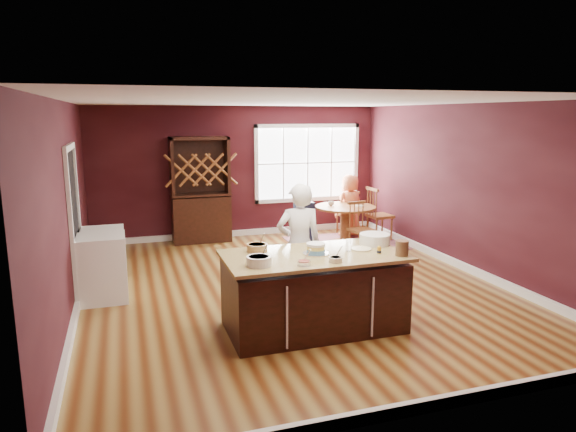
# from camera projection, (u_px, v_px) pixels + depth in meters

# --- Properties ---
(room_shell) EXTENTS (7.00, 7.00, 7.00)m
(room_shell) POSITION_uv_depth(u_px,v_px,m) (292.00, 197.00, 7.38)
(room_shell) COLOR olive
(room_shell) RESTS_ON ground
(window) EXTENTS (2.36, 0.10, 1.66)m
(window) POSITION_uv_depth(u_px,v_px,m) (307.00, 163.00, 11.05)
(window) COLOR white
(window) RESTS_ON room_shell
(doorway) EXTENTS (0.08, 1.26, 2.13)m
(doorway) POSITION_uv_depth(u_px,v_px,m) (75.00, 224.00, 7.11)
(doorway) COLOR white
(doorway) RESTS_ON room_shell
(kitchen_island) EXTENTS (2.12, 1.11, 0.92)m
(kitchen_island) POSITION_uv_depth(u_px,v_px,m) (314.00, 293.00, 6.09)
(kitchen_island) COLOR black
(kitchen_island) RESTS_ON ground
(dining_table) EXTENTS (1.19, 1.19, 0.75)m
(dining_table) POSITION_uv_depth(u_px,v_px,m) (345.00, 217.00, 10.15)
(dining_table) COLOR brown
(dining_table) RESTS_ON ground
(baker) EXTENTS (0.65, 0.47, 1.65)m
(baker) POSITION_uv_depth(u_px,v_px,m) (299.00, 245.00, 6.79)
(baker) COLOR white
(baker) RESTS_ON ground
(layer_cake) EXTENTS (0.31, 0.31, 0.13)m
(layer_cake) POSITION_uv_depth(u_px,v_px,m) (316.00, 249.00, 5.99)
(layer_cake) COLOR white
(layer_cake) RESTS_ON kitchen_island
(bowl_blue) EXTENTS (0.27, 0.27, 0.10)m
(bowl_blue) POSITION_uv_depth(u_px,v_px,m) (259.00, 261.00, 5.52)
(bowl_blue) COLOR white
(bowl_blue) RESTS_ON kitchen_island
(bowl_yellow) EXTENTS (0.24, 0.24, 0.09)m
(bowl_yellow) POSITION_uv_depth(u_px,v_px,m) (257.00, 248.00, 6.09)
(bowl_yellow) COLOR #9B7D4F
(bowl_yellow) RESTS_ON kitchen_island
(bowl_pink) EXTENTS (0.15, 0.15, 0.05)m
(bowl_pink) POSITION_uv_depth(u_px,v_px,m) (304.00, 263.00, 5.53)
(bowl_pink) COLOR silver
(bowl_pink) RESTS_ON kitchen_island
(bowl_olive) EXTENTS (0.15, 0.15, 0.06)m
(bowl_olive) POSITION_uv_depth(u_px,v_px,m) (336.00, 259.00, 5.67)
(bowl_olive) COLOR beige
(bowl_olive) RESTS_ON kitchen_island
(drinking_glass) EXTENTS (0.07, 0.07, 0.15)m
(drinking_glass) POSITION_uv_depth(u_px,v_px,m) (349.00, 245.00, 6.11)
(drinking_glass) COLOR white
(drinking_glass) RESTS_ON kitchen_island
(dinner_plate) EXTENTS (0.25, 0.25, 0.02)m
(dinner_plate) POSITION_uv_depth(u_px,v_px,m) (361.00, 249.00, 6.19)
(dinner_plate) COLOR beige
(dinner_plate) RESTS_ON kitchen_island
(white_tub) EXTENTS (0.38, 0.38, 0.13)m
(white_tub) POSITION_uv_depth(u_px,v_px,m) (375.00, 239.00, 6.45)
(white_tub) COLOR silver
(white_tub) RESTS_ON kitchen_island
(stoneware_crock) EXTENTS (0.15, 0.15, 0.18)m
(stoneware_crock) POSITION_uv_depth(u_px,v_px,m) (402.00, 248.00, 5.91)
(stoneware_crock) COLOR brown
(stoneware_crock) RESTS_ON kitchen_island
(toy_figurine) EXTENTS (0.05, 0.05, 0.09)m
(toy_figurine) POSITION_uv_depth(u_px,v_px,m) (379.00, 250.00, 6.02)
(toy_figurine) COLOR gold
(toy_figurine) RESTS_ON kitchen_island
(rug) EXTENTS (2.18, 1.70, 0.01)m
(rug) POSITION_uv_depth(u_px,v_px,m) (345.00, 243.00, 10.25)
(rug) COLOR brown
(rug) RESTS_ON ground
(chair_east) EXTENTS (0.47, 0.49, 1.10)m
(chair_east) POSITION_uv_depth(u_px,v_px,m) (380.00, 213.00, 10.44)
(chair_east) COLOR brown
(chair_east) RESTS_ON ground
(chair_south) EXTENTS (0.46, 0.45, 0.96)m
(chair_south) POSITION_uv_depth(u_px,v_px,m) (361.00, 228.00, 9.42)
(chair_south) COLOR brown
(chair_south) RESTS_ON ground
(chair_north) EXTENTS (0.49, 0.47, 0.93)m
(chair_north) POSITION_uv_depth(u_px,v_px,m) (347.00, 212.00, 11.02)
(chair_north) COLOR brown
(chair_north) RESTS_ON ground
(seated_woman) EXTENTS (0.73, 0.57, 1.31)m
(seated_woman) POSITION_uv_depth(u_px,v_px,m) (350.00, 205.00, 10.73)
(seated_woman) COLOR #DA7042
(seated_woman) RESTS_ON ground
(high_chair) EXTENTS (0.38, 0.38, 0.87)m
(high_chair) POSITION_uv_depth(u_px,v_px,m) (304.00, 221.00, 10.22)
(high_chair) COLOR black
(high_chair) RESTS_ON ground
(toddler) EXTENTS (0.18, 0.14, 0.26)m
(toddler) POSITION_uv_depth(u_px,v_px,m) (304.00, 202.00, 10.20)
(toddler) COLOR #8CA5BF
(toddler) RESTS_ON high_chair
(table_plate) EXTENTS (0.20, 0.20, 0.02)m
(table_plate) POSITION_uv_depth(u_px,v_px,m) (359.00, 206.00, 10.07)
(table_plate) COLOR beige
(table_plate) RESTS_ON dining_table
(table_cup) EXTENTS (0.14, 0.14, 0.10)m
(table_cup) POSITION_uv_depth(u_px,v_px,m) (331.00, 203.00, 10.14)
(table_cup) COLOR beige
(table_cup) RESTS_ON dining_table
(hutch) EXTENTS (1.15, 0.48, 2.10)m
(hutch) POSITION_uv_depth(u_px,v_px,m) (200.00, 190.00, 10.19)
(hutch) COLOR black
(hutch) RESTS_ON ground
(washer) EXTENTS (0.63, 0.61, 0.91)m
(washer) POSITION_uv_depth(u_px,v_px,m) (103.00, 268.00, 7.02)
(washer) COLOR silver
(washer) RESTS_ON ground
(dryer) EXTENTS (0.60, 0.58, 0.87)m
(dryer) POSITION_uv_depth(u_px,v_px,m) (104.00, 257.00, 7.62)
(dryer) COLOR silver
(dryer) RESTS_ON ground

